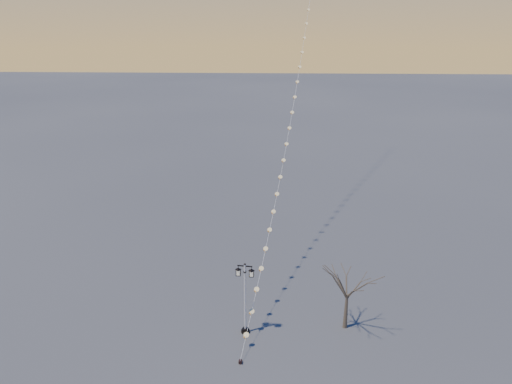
{
  "coord_description": "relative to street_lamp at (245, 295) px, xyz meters",
  "views": [
    {
      "loc": [
        1.41,
        -23.23,
        17.75
      ],
      "look_at": [
        0.13,
        4.75,
        7.68
      ],
      "focal_mm": 33.72,
      "sensor_mm": 36.0,
      "label": 1
    }
  ],
  "objects": [
    {
      "name": "ground",
      "position": [
        0.35,
        -1.09,
        -2.58
      ],
      "size": [
        300.0,
        300.0,
        0.0
      ],
      "primitive_type": "plane",
      "color": "#414242",
      "rests_on": "ground"
    },
    {
      "name": "street_lamp",
      "position": [
        0.0,
        0.0,
        0.0
      ],
      "size": [
        1.18,
        0.52,
        4.66
      ],
      "rotation": [
        0.0,
        0.0,
        -0.12
      ],
      "color": "black",
      "rests_on": "ground"
    },
    {
      "name": "bare_tree",
      "position": [
        6.05,
        0.78,
        0.35
      ],
      "size": [
        2.55,
        2.55,
        4.23
      ],
      "rotation": [
        0.0,
        0.0,
        -0.42
      ],
      "color": "#493E2F",
      "rests_on": "ground"
    },
    {
      "name": "kite_train",
      "position": [
        3.31,
        18.11,
        12.86
      ],
      "size": [
        7.39,
        42.41,
        31.06
      ],
      "rotation": [
        0.0,
        0.0,
        -0.34
      ],
      "color": "black",
      "rests_on": "ground"
    }
  ]
}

